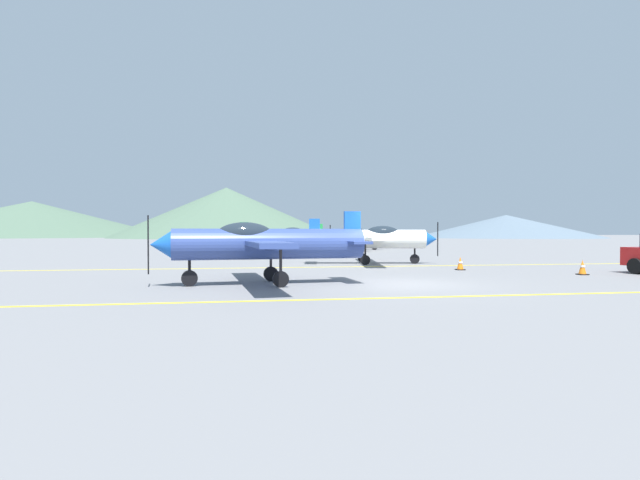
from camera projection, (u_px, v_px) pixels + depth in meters
ground_plane at (401, 284)px, 16.32m from camera, size 400.00×400.00×0.00m
apron_line_near at (442, 297)px, 13.10m from camera, size 80.00×0.16×0.01m
apron_line_far at (347, 267)px, 24.22m from camera, size 80.00×0.16×0.01m
airplane_near at (262, 243)px, 16.16m from camera, size 6.95×7.99×2.39m
airplane_mid at (372, 238)px, 26.60m from camera, size 6.98×7.99×2.39m
airplane_far at (286, 236)px, 36.91m from camera, size 6.98×8.00×2.39m
airplane_back at (352, 235)px, 45.58m from camera, size 6.98×8.00×2.39m
traffic_cone_front at (582, 268)px, 19.78m from camera, size 0.36×0.36×0.59m
traffic_cone_side at (460, 264)px, 22.24m from camera, size 0.36×0.36×0.59m
hill_left at (32, 219)px, 160.00m from camera, size 86.34×86.34×11.34m
hill_centerleft at (226, 213)px, 137.85m from camera, size 62.18×62.18×13.77m
hill_centerright at (506, 226)px, 137.29m from camera, size 50.27×50.27×6.22m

